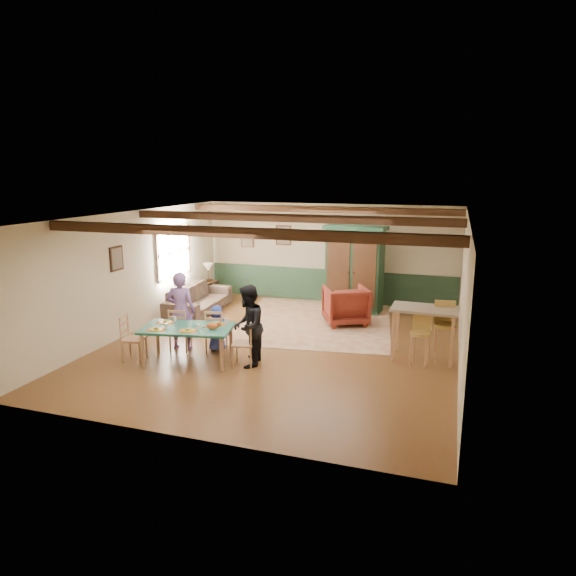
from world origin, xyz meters
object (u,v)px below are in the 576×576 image
(armoire, at_px, (355,269))
(dining_chair_far_right, at_px, (216,330))
(person_woman, at_px, (248,326))
(sofa, at_px, (199,299))
(person_man, at_px, (181,311))
(counter_table, at_px, (423,334))
(armchair, at_px, (346,305))
(end_table, at_px, (209,290))
(bar_stool_right, at_px, (444,332))
(dining_chair_far_left, at_px, (180,329))
(person_child, at_px, (217,328))
(cat, at_px, (212,325))
(bar_stool_left, at_px, (420,340))
(table_lamp, at_px, (208,272))
(dining_chair_end_left, at_px, (134,338))
(dining_chair_end_right, at_px, (243,343))
(dining_table, at_px, (188,345))

(armoire, bearing_deg, dining_chair_far_right, -110.13)
(person_woman, distance_m, sofa, 4.07)
(person_man, bearing_deg, counter_table, -179.97)
(armchair, height_order, counter_table, counter_table)
(dining_chair_far_right, distance_m, person_woman, 1.08)
(end_table, xyz_separation_m, counter_table, (6.05, -2.98, 0.24))
(bar_stool_right, bearing_deg, armoire, 119.55)
(dining_chair_far_left, relative_size, armoire, 0.40)
(person_man, height_order, person_child, person_man)
(cat, relative_size, bar_stool_left, 0.33)
(cat, distance_m, counter_table, 4.01)
(person_child, bearing_deg, table_lamp, -71.90)
(dining_chair_end_left, relative_size, table_lamp, 1.76)
(dining_chair_far_left, relative_size, table_lamp, 1.76)
(dining_chair_far_right, bearing_deg, table_lamp, -72.20)
(person_woman, height_order, cat, person_woman)
(person_woman, relative_size, table_lamp, 3.06)
(dining_chair_end_right, xyz_separation_m, person_woman, (0.09, 0.02, 0.32))
(sofa, bearing_deg, counter_table, -109.85)
(dining_table, distance_m, armoire, 5.23)
(armoire, bearing_deg, table_lamp, -171.40)
(sofa, distance_m, bar_stool_left, 6.05)
(dining_chair_far_left, relative_size, dining_chair_far_right, 1.00)
(dining_chair_end_right, bearing_deg, person_woman, 90.00)
(person_man, height_order, cat, person_man)
(sofa, distance_m, bar_stool_right, 6.33)
(armoire, xyz_separation_m, bar_stool_right, (2.33, -3.09, -0.53))
(dining_chair_far_left, distance_m, dining_chair_end_right, 1.58)
(dining_table, distance_m, person_man, 0.94)
(dining_chair_far_left, xyz_separation_m, person_woman, (1.63, -0.37, 0.32))
(armoire, bearing_deg, sofa, -152.96)
(person_woman, bearing_deg, bar_stool_left, 96.84)
(cat, relative_size, sofa, 0.14)
(end_table, bearing_deg, person_man, -70.85)
(person_child, distance_m, armoire, 4.41)
(person_man, distance_m, table_lamp, 4.12)
(dining_chair_far_right, bearing_deg, cat, 100.37)
(dining_chair_far_right, bearing_deg, person_woman, 139.73)
(person_man, distance_m, person_child, 0.81)
(armchair, xyz_separation_m, bar_stool_left, (1.87, -2.25, 0.06))
(armoire, xyz_separation_m, bar_stool_left, (1.91, -3.48, -0.59))
(dining_table, distance_m, dining_chair_end_right, 1.07)
(sofa, bearing_deg, dining_chair_end_right, -143.45)
(dining_chair_end_left, relative_size, sofa, 0.37)
(bar_stool_left, bearing_deg, dining_chair_far_right, -168.16)
(dining_table, height_order, bar_stool_right, bar_stool_right)
(sofa, height_order, bar_stool_right, bar_stool_right)
(dining_chair_end_right, relative_size, person_woman, 0.58)
(bar_stool_left, bearing_deg, bar_stool_right, 47.61)
(dining_table, distance_m, bar_stool_right, 4.85)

